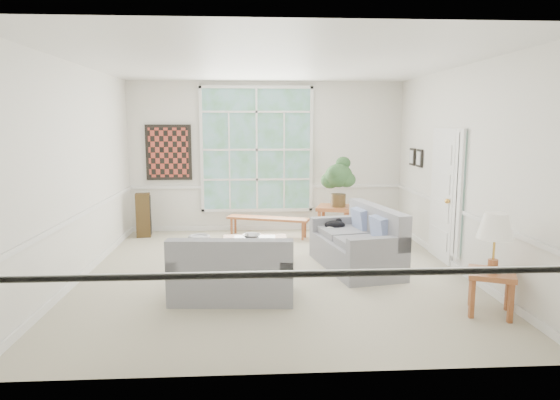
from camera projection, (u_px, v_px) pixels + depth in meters
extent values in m
cube|color=#AEA68E|center=(274.00, 273.00, 7.34)|extent=(5.50, 6.00, 0.01)
cube|color=white|center=(274.00, 63.00, 6.88)|extent=(5.50, 6.00, 0.02)
cube|color=silver|center=(267.00, 157.00, 10.07)|extent=(5.50, 0.02, 3.00)
cube|color=silver|center=(291.00, 205.00, 4.15)|extent=(5.50, 0.02, 3.00)
cube|color=silver|center=(77.00, 172.00, 6.95)|extent=(0.02, 6.00, 3.00)
cube|color=silver|center=(462.00, 170.00, 7.28)|extent=(0.02, 6.00, 3.00)
cube|color=white|center=(257.00, 150.00, 10.00)|extent=(2.30, 0.08, 2.40)
cube|color=white|center=(442.00, 195.00, 7.94)|extent=(0.08, 0.90, 2.10)
cube|color=white|center=(459.00, 194.00, 7.30)|extent=(0.08, 0.26, 1.90)
cube|color=#5D261C|center=(169.00, 152.00, 9.89)|extent=(0.90, 0.06, 1.10)
cube|color=black|center=(419.00, 158.00, 8.99)|extent=(0.04, 0.26, 0.32)
cube|color=black|center=(412.00, 157.00, 9.39)|extent=(0.04, 0.26, 0.32)
cube|color=gray|center=(356.00, 238.00, 7.50)|extent=(1.21, 1.87, 0.94)
cube|color=gray|center=(233.00, 266.00, 6.22)|extent=(1.56, 0.88, 0.82)
cube|color=#9D542C|center=(255.00, 249.00, 7.93)|extent=(1.01, 0.56, 0.38)
imported|color=#94959A|center=(252.00, 236.00, 7.88)|extent=(0.41, 0.41, 0.08)
cube|color=#9D542C|center=(268.00, 227.00, 9.65)|extent=(1.62, 0.81, 0.37)
cube|color=#9D542C|center=(334.00, 222.00, 9.50)|extent=(0.78, 0.78, 0.62)
cube|color=#9D542C|center=(490.00, 293.00, 5.71)|extent=(0.66, 0.66, 0.51)
cylinder|color=gray|center=(199.00, 238.00, 9.24)|extent=(0.44, 0.44, 0.12)
cube|color=#443117|center=(143.00, 215.00, 9.59)|extent=(0.29, 0.24, 0.85)
ellipsoid|color=black|center=(335.00, 225.00, 8.05)|extent=(0.36, 0.28, 0.16)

